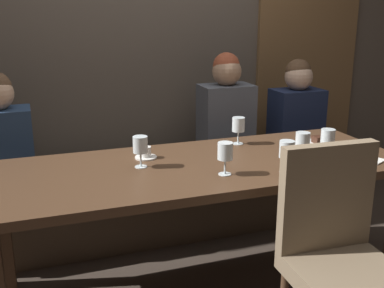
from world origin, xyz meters
The scene contains 19 objects.
ground centered at (0.00, 0.00, 0.00)m, with size 9.00×9.00×0.00m, color #382D26.
back_wall_tiled centered at (0.00, 1.22, 1.50)m, with size 6.00×0.12×3.00m, color brown.
arched_door centered at (1.35, 1.15, 1.36)m, with size 0.90×0.05×2.55m.
dining_table centered at (0.00, 0.00, 0.65)m, with size 2.20×0.84×0.74m.
banquette_bench centered at (0.00, 0.70, 0.23)m, with size 2.50×0.44×0.45m.
chair_near_side centered at (0.35, -0.72, 0.56)m, with size 0.46×0.46×0.98m.
diner_redhead centered at (-1.01, 0.72, 0.79)m, with size 0.36×0.24×0.73m.
diner_bearded centered at (0.45, 0.73, 0.83)m, with size 0.36×0.24×0.79m.
diner_far_end centered at (1.02, 0.72, 0.80)m, with size 0.36×0.24×0.73m.
wine_glass_end_left centered at (0.68, -0.15, 0.85)m, with size 0.08×0.08×0.16m.
wine_glass_near_right centered at (-0.31, 0.05, 0.85)m, with size 0.08×0.08×0.16m.
wine_glass_far_right centered at (0.51, -0.16, 0.85)m, with size 0.08×0.08×0.16m.
wine_glass_near_left centered at (0.35, -0.27, 0.85)m, with size 0.08×0.08×0.16m.
wine_glass_center_back centered at (0.34, 0.27, 0.85)m, with size 0.08×0.08×0.16m.
wine_glass_center_front centered at (0.05, -0.20, 0.85)m, with size 0.08×0.08×0.16m.
espresso_cup centered at (-0.25, 0.19, 0.77)m, with size 0.12×0.12×0.06m.
dessert_plate centered at (0.80, 0.10, 0.75)m, with size 0.19×0.19×0.05m.
fork_on_table centered at (0.65, 0.12, 0.74)m, with size 0.02×0.17×0.01m, color silver.
folded_napkin centered at (0.89, -0.27, 0.74)m, with size 0.11×0.10×0.01m, color silver.
Camera 1 is at (-0.83, -2.20, 1.53)m, focal length 43.87 mm.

